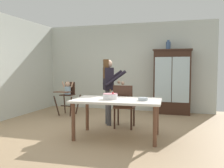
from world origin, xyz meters
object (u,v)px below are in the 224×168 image
dining_table (117,104)px  dining_chair_far_side (124,103)px  serving_bowl (143,99)px  china_cabinet (172,82)px  birthday_cake (110,96)px  adult_person (109,84)px  ceramic_vase (168,45)px  high_chair_with_toddler (67,92)px

dining_table → dining_chair_far_side: bearing=93.6°
serving_bowl → dining_table: bearing=176.5°
china_cabinet → birthday_cake: 2.96m
adult_person → dining_table: 1.11m
china_cabinet → birthday_cake: bearing=-110.0°
serving_bowl → dining_chair_far_side: size_ratio=0.19×
ceramic_vase → high_chair_with_toddler: bearing=-158.8°
china_cabinet → dining_chair_far_side: bearing=-114.2°
serving_bowl → dining_chair_far_side: dining_chair_far_side is taller
ceramic_vase → high_chair_with_toddler: ceramic_vase is taller
birthday_cake → dining_chair_far_side: (0.09, 0.72, -0.24)m
ceramic_vase → adult_person: 2.40m
ceramic_vase → serving_bowl: bearing=-95.3°
dining_table → dining_chair_far_side: size_ratio=1.78×
ceramic_vase → adult_person: (-1.23, -1.80, -1.01)m
ceramic_vase → adult_person: bearing=-124.4°
high_chair_with_toddler → dining_table: (1.93, -1.71, -0.00)m
china_cabinet → high_chair_with_toddler: size_ratio=1.96×
dining_chair_far_side → serving_bowl: bearing=124.2°
serving_bowl → dining_chair_far_side: (-0.54, 0.72, -0.21)m
high_chair_with_toddler → serving_bowl: bearing=-34.2°
dining_table → birthday_cake: size_ratio=6.10×
adult_person → dining_table: (0.47, -0.96, -0.31)m
dining_chair_far_side → china_cabinet: bearing=-116.9°
high_chair_with_toddler → dining_table: size_ratio=0.56×
dining_table → dining_chair_far_side: (-0.04, 0.69, -0.10)m
china_cabinet → dining_chair_far_side: 2.29m
high_chair_with_toddler → birthday_cake: 2.51m
adult_person → serving_bowl: adult_person is taller
china_cabinet → serving_bowl: china_cabinet is taller
china_cabinet → dining_chair_far_side: china_cabinet is taller
adult_person → serving_bowl: size_ratio=8.50×
adult_person → dining_table: bearing=178.9°
dining_table → serving_bowl: size_ratio=9.49×
ceramic_vase → birthday_cake: 3.15m
adult_person → dining_chair_far_side: (0.43, -0.27, -0.41)m
china_cabinet → dining_table: 2.90m
birthday_cake → serving_bowl: (0.63, -0.01, -0.03)m
ceramic_vase → dining_table: bearing=-105.4°
china_cabinet → ceramic_vase: ceramic_vase is taller
adult_person → dining_chair_far_side: bearing=-149.2°
dining_table → serving_bowl: (0.50, -0.03, 0.11)m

